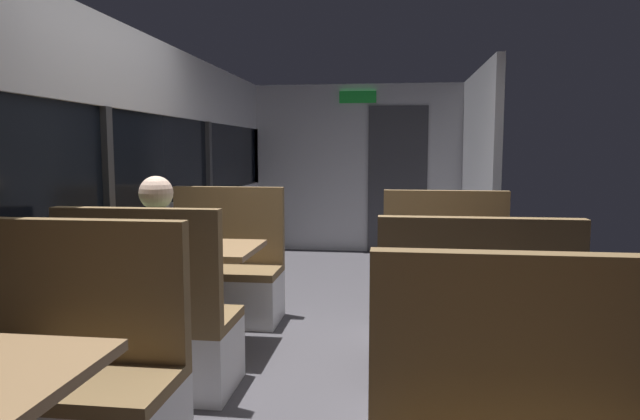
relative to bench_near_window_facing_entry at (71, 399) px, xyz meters
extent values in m
cube|color=#423F44|center=(0.89, 1.39, -0.34)|extent=(3.30, 9.20, 0.02)
cube|color=#B2B2B7|center=(-0.56, 1.39, 0.15)|extent=(0.08, 8.40, 0.95)
cube|color=#B2B2B7|center=(-0.56, 1.39, 1.67)|extent=(0.08, 8.40, 0.60)
cube|color=black|center=(-0.57, 1.39, 1.00)|extent=(0.03, 8.40, 0.75)
cube|color=#2D2D30|center=(-0.54, 1.39, 1.00)|extent=(0.06, 0.08, 0.75)
cube|color=#2D2D30|center=(-0.54, 3.49, 1.00)|extent=(0.06, 0.08, 0.75)
cube|color=#2D2D30|center=(-0.54, 5.59, 1.00)|extent=(0.06, 0.08, 0.75)
cube|color=#B2B2B7|center=(0.89, 5.59, 0.82)|extent=(2.90, 0.08, 2.30)
cube|color=#333338|center=(1.44, 5.54, 0.67)|extent=(0.80, 0.04, 2.00)
cube|color=green|center=(0.89, 5.53, 1.79)|extent=(0.50, 0.03, 0.16)
cube|color=#B2B2B7|center=(2.34, 4.39, 0.82)|extent=(0.08, 2.40, 2.30)
cube|color=brown|center=(0.00, -0.04, 0.09)|extent=(0.95, 0.50, 0.06)
cube|color=brown|center=(0.00, 0.17, 0.45)|extent=(0.95, 0.08, 0.65)
cylinder|color=#9E9EA3|center=(0.00, 1.54, 0.02)|extent=(0.10, 0.10, 0.70)
cube|color=olive|center=(0.00, 1.54, 0.39)|extent=(0.90, 0.70, 0.04)
cube|color=silver|center=(0.00, 0.88, -0.13)|extent=(0.95, 0.50, 0.39)
cube|color=brown|center=(0.00, 0.88, 0.09)|extent=(0.95, 0.50, 0.06)
cube|color=brown|center=(0.00, 0.67, 0.45)|extent=(0.95, 0.08, 0.65)
cube|color=silver|center=(0.00, 2.20, -0.13)|extent=(0.95, 0.50, 0.39)
cube|color=brown|center=(0.00, 2.20, 0.09)|extent=(0.95, 0.50, 0.06)
cube|color=brown|center=(0.00, 2.41, 0.45)|extent=(0.95, 0.08, 0.65)
cube|color=brown|center=(1.79, -0.43, 0.45)|extent=(0.95, 0.08, 0.65)
cylinder|color=#9E9EA3|center=(1.79, 1.34, 0.02)|extent=(0.10, 0.10, 0.70)
cube|color=olive|center=(1.79, 1.34, 0.39)|extent=(0.90, 0.70, 0.04)
cube|color=silver|center=(1.79, 0.68, -0.13)|extent=(0.95, 0.50, 0.39)
cube|color=brown|center=(1.79, 0.68, 0.09)|extent=(0.95, 0.50, 0.06)
cube|color=brown|center=(1.79, 0.47, 0.45)|extent=(0.95, 0.08, 0.65)
cube|color=silver|center=(1.79, 2.00, -0.13)|extent=(0.95, 0.50, 0.39)
cube|color=brown|center=(1.79, 2.00, 0.09)|extent=(0.95, 0.50, 0.06)
cube|color=brown|center=(1.79, 2.21, 0.45)|extent=(0.95, 0.08, 0.65)
cube|color=#26262D|center=(0.00, 0.88, -0.10)|extent=(0.30, 0.36, 0.45)
cube|color=#59724C|center=(0.00, 0.93, 0.42)|extent=(0.34, 0.22, 0.60)
sphere|color=beige|center=(0.00, 0.95, 0.83)|extent=(0.20, 0.20, 0.20)
cylinder|color=#59724C|center=(-0.20, 1.11, 0.44)|extent=(0.07, 0.28, 0.07)
cylinder|color=#59724C|center=(0.20, 1.11, 0.44)|extent=(0.07, 0.28, 0.07)
camera|label=1|loc=(1.38, -2.19, 1.09)|focal=31.49mm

